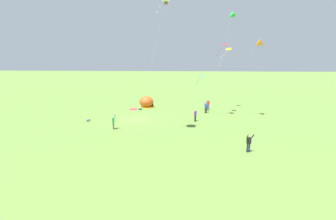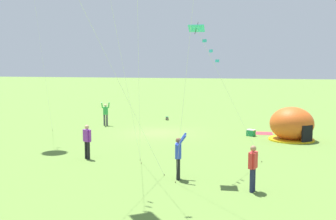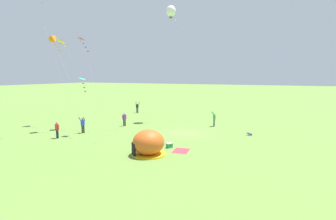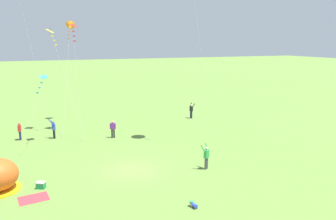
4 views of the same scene
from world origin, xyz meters
TOP-DOWN VIEW (x-y plane):
  - ground_plane at (0.00, 0.00)m, footprint 300.00×300.00m
  - popup_tent at (-8.84, -0.05)m, footprint 2.81×2.81m
  - picnic_blanket at (-6.71, -2.10)m, footprint 1.86×1.52m
  - cooler_box at (-6.25, -0.77)m, footprint 0.64×0.57m
  - toddler_crawling at (1.75, -6.73)m, footprint 0.34×0.55m
  - person_strolling at (-7.78, 11.29)m, footprint 0.31×0.58m
  - person_near_tent at (-4.74, 10.63)m, footprint 0.57×0.69m
  - person_far_back at (0.65, 8.65)m, footprint 0.54×0.38m
  - person_flying_kite at (5.22, -1.92)m, footprint 0.72×0.64m
  - kite_cyan at (-5.44, 9.69)m, footprint 2.78×3.78m

SIDE VIEW (x-z plane):
  - ground_plane at x=0.00m, z-range 0.00..0.00m
  - picnic_blanket at x=-6.71m, z-range 0.00..0.01m
  - toddler_crawling at x=1.75m, z-range 0.02..0.34m
  - cooler_box at x=-6.25m, z-range 0.00..0.44m
  - person_strolling at x=-7.78m, z-range 0.10..1.82m
  - person_far_back at x=0.65m, z-range 0.10..1.82m
  - popup_tent at x=-8.84m, z-range -0.05..2.05m
  - person_flying_kite at x=5.22m, z-range 0.05..1.94m
  - person_near_tent at x=-4.74m, z-range 0.05..1.94m
  - kite_cyan at x=-5.44m, z-range 2.55..8.92m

